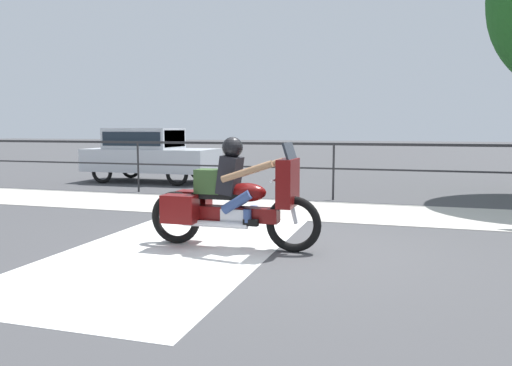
# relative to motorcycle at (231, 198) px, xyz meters

# --- Properties ---
(ground_plane) EXTENTS (120.00, 120.00, 0.00)m
(ground_plane) POSITION_rel_motorcycle_xyz_m (0.70, 0.06, -0.70)
(ground_plane) COLOR #424244
(sidewalk_band) EXTENTS (44.00, 2.40, 0.01)m
(sidewalk_band) POSITION_rel_motorcycle_xyz_m (0.70, 3.46, -0.69)
(sidewalk_band) COLOR #B7B2A8
(sidewalk_band) RESTS_ON ground
(crosswalk_band) EXTENTS (2.73, 6.00, 0.01)m
(crosswalk_band) POSITION_rel_motorcycle_xyz_m (-0.73, -0.14, -0.69)
(crosswalk_band) COLOR silver
(crosswalk_band) RESTS_ON ground
(fence_railing) EXTENTS (36.00, 0.05, 1.33)m
(fence_railing) POSITION_rel_motorcycle_xyz_m (0.70, 5.09, 0.35)
(fence_railing) COLOR #232326
(fence_railing) RESTS_ON ground
(motorcycle) EXTENTS (2.50, 0.76, 1.55)m
(motorcycle) POSITION_rel_motorcycle_xyz_m (0.00, 0.00, 0.00)
(motorcycle) COLOR black
(motorcycle) RESTS_ON ground
(parked_car) EXTENTS (4.02, 1.78, 1.67)m
(parked_car) POSITION_rel_motorcycle_xyz_m (-5.34, 7.38, 0.25)
(parked_car) COLOR #B7BCC4
(parked_car) RESTS_ON ground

